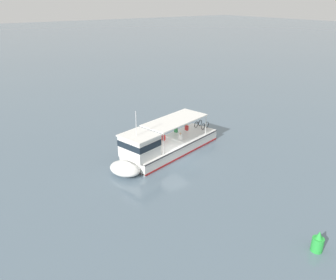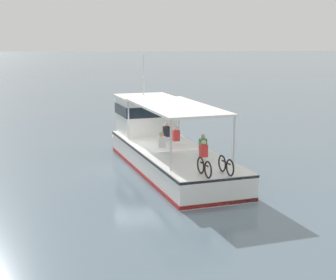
{
  "view_description": "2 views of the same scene",
  "coord_description": "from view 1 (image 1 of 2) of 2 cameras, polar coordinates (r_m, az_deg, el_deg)",
  "views": [
    {
      "loc": [
        16.8,
        22.91,
        14.03
      ],
      "look_at": [
        -0.37,
        -1.34,
        1.4
      ],
      "focal_mm": 36.03,
      "sensor_mm": 36.0,
      "label": 1
    },
    {
      "loc": [
        -24.25,
        0.87,
        6.26
      ],
      "look_at": [
        -0.37,
        -1.34,
        1.4
      ],
      "focal_mm": 54.74,
      "sensor_mm": 36.0,
      "label": 2
    }
  ],
  "objects": [
    {
      "name": "ground_plane",
      "position": [
        31.68,
        0.85,
        -3.25
      ],
      "size": [
        400.0,
        400.0,
        0.0
      ],
      "primitive_type": "plane",
      "color": "slate"
    },
    {
      "name": "ferry_main",
      "position": [
        31.74,
        -1.21,
        -1.18
      ],
      "size": [
        13.07,
        6.02,
        5.32
      ],
      "color": "white",
      "rests_on": "ground"
    },
    {
      "name": "channel_buoy",
      "position": [
        22.74,
        23.99,
        -15.62
      ],
      "size": [
        0.7,
        0.7,
        1.4
      ],
      "color": "green",
      "rests_on": "ground"
    }
  ]
}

